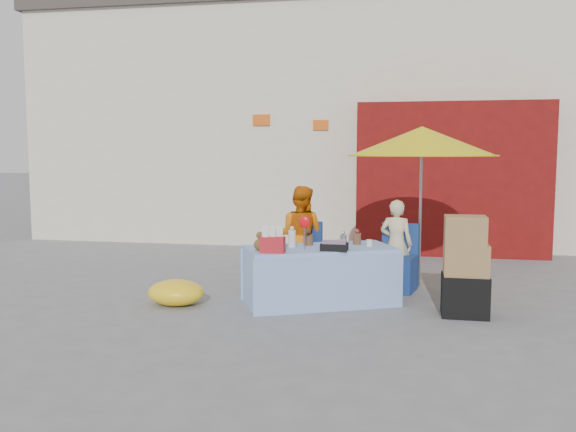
% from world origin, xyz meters
% --- Properties ---
extents(ground, '(80.00, 80.00, 0.00)m').
position_xyz_m(ground, '(0.00, 0.00, 0.00)').
color(ground, slate).
rests_on(ground, ground).
extents(backdrop, '(14.00, 8.00, 7.80)m').
position_xyz_m(backdrop, '(0.52, 7.52, 3.10)').
color(backdrop, silver).
rests_on(backdrop, ground).
extents(market_table, '(1.91, 1.46, 1.05)m').
position_xyz_m(market_table, '(0.46, 0.40, 0.34)').
color(market_table, '#8EABE3').
rests_on(market_table, ground).
extents(chair_left, '(0.58, 0.57, 0.85)m').
position_xyz_m(chair_left, '(0.08, 1.24, 0.26)').
color(chair_left, navy).
rests_on(chair_left, ground).
extents(chair_right, '(0.58, 0.57, 0.85)m').
position_xyz_m(chair_right, '(1.33, 1.24, 0.26)').
color(chair_right, navy).
rests_on(chair_right, ground).
extents(vendor_orange, '(0.74, 0.63, 1.32)m').
position_xyz_m(vendor_orange, '(0.07, 1.37, 0.66)').
color(vendor_orange, orange).
rests_on(vendor_orange, ground).
extents(vendor_beige, '(0.48, 0.37, 1.16)m').
position_xyz_m(vendor_beige, '(1.32, 1.37, 0.58)').
color(vendor_beige, beige).
rests_on(vendor_beige, ground).
extents(umbrella, '(1.90, 1.90, 2.09)m').
position_xyz_m(umbrella, '(1.62, 1.52, 1.89)').
color(umbrella, gray).
rests_on(umbrella, ground).
extents(box_stack, '(0.49, 0.40, 1.09)m').
position_xyz_m(box_stack, '(2.08, 0.16, 0.50)').
color(box_stack, black).
rests_on(box_stack, ground).
extents(tarp_bundle, '(0.75, 0.65, 0.30)m').
position_xyz_m(tarp_bundle, '(-1.15, 0.00, 0.15)').
color(tarp_bundle, yellow).
rests_on(tarp_bundle, ground).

